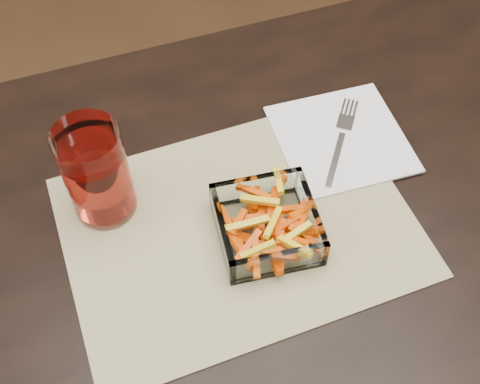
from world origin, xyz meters
The scene contains 6 objects.
dining_table centered at (0.00, 0.00, 0.66)m, with size 1.60×0.90×0.75m.
placemat centered at (-0.15, 0.07, 0.75)m, with size 0.45×0.33×0.00m, color tan.
glass_bowl centered at (-0.12, 0.05, 0.77)m, with size 0.14×0.14×0.05m.
tumbler centered at (-0.31, 0.16, 0.82)m, with size 0.08×0.08×0.15m.
napkin centered at (0.04, 0.16, 0.76)m, with size 0.18×0.18×0.00m, color white.
fork centered at (0.04, 0.16, 0.76)m, with size 0.11×0.15×0.00m.
Camera 1 is at (-0.29, -0.33, 1.43)m, focal length 45.00 mm.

